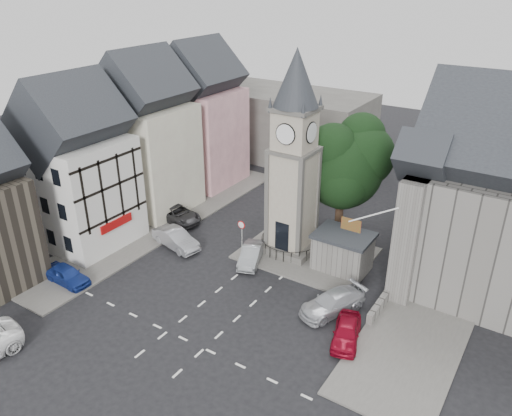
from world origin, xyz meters
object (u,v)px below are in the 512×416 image
Objects in this scene: clock_tower at (294,157)px; car_west_blue at (67,275)px; car_east_red at (346,332)px; pedestrian at (398,280)px; stone_shelter at (343,252)px.

clock_tower is 19.12m from car_west_blue.
car_east_red is 2.15× the size of pedestrian.
car_west_blue reaches higher than car_east_red.
car_west_blue is 1.01× the size of car_east_red.
pedestrian reaches higher than car_west_blue.
car_west_blue is 24.28m from pedestrian.
clock_tower is 4.08× the size of car_east_red.
car_west_blue is at bearing -130.76° from clock_tower.
pedestrian is at bearing -58.01° from car_west_blue.
pedestrian reaches higher than car_east_red.
car_east_red is (20.00, 5.30, -0.01)m from car_west_blue.
stone_shelter is at bearing -5.84° from clock_tower.
stone_shelter is at bearing 100.15° from car_east_red.
clock_tower is at bearing 174.16° from stone_shelter.
clock_tower reaches higher than car_east_red.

